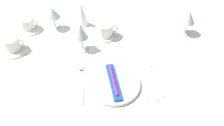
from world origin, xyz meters
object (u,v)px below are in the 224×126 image
Objects in this scene: dinner_knife at (145,80)px; wine_glass_right at (53,14)px; fork_outer at (81,82)px; wine_glass_left at (81,33)px; spoon_dessert at (157,75)px; napkin_folded at (82,14)px; toothbrush_package at (114,81)px; wine_glass_centre at (188,18)px; dinner_plate at (113,84)px; coffee_cup_left at (105,29)px; spoon_soup at (152,76)px; coffee_cup_right at (12,44)px; coffee_cup_far at (28,23)px.

dinner_knife is 0.62m from wine_glass_right.
wine_glass_left reaches higher than fork_outer.
napkin_folded reaches higher than spoon_dessert.
wine_glass_left reaches higher than toothbrush_package.
wine_glass_centre reaches higher than fork_outer.
wine_glass_left is (-0.15, 0.25, 0.10)m from dinner_plate.
coffee_cup_left is 0.77× the size of wine_glass_centre.
spoon_soup is at bearing -169.33° from spoon_dessert.
toothbrush_package is at bearing -59.83° from wine_glass_left.
spoon_dessert is 0.74m from coffee_cup_right.
toothbrush_package is at bearing -86.10° from coffee_cup_left.
napkin_folded reaches higher than toothbrush_package.
napkin_folded is at bearing 90.68° from fork_outer.
coffee_cup_right is 0.69× the size of napkin_folded.
wine_glass_left reaches higher than coffee_cup_left.
fork_outer is (-0.15, 0.03, -0.02)m from toothbrush_package.
fork_outer is 2.41× the size of coffee_cup_far.
napkin_folded is (-0.15, 0.46, 0.05)m from toothbrush_package.
wine_glass_left is (-0.29, 0.23, 0.10)m from dinner_knife.
spoon_soup is 2.01× the size of coffee_cup_left.
wine_glass_right reaches higher than spoon_soup.
dinner_plate is at bearing -54.90° from wine_glass_right.
fork_outer is 1.03× the size of spoon_soup.
coffee_cup_right is at bearing -104.20° from coffee_cup_far.
toothbrush_package is 0.55m from wine_glass_centre.
wine_glass_right is at bearing -170.88° from napkin_folded.
coffee_cup_far is (-0.64, 0.39, 0.04)m from spoon_soup.
fork_outer is 1.60× the size of wine_glass_centre.
spoon_dessert is (0.06, 0.03, -0.00)m from dinner_knife.
dinner_plate is 0.49m from napkin_folded.
wine_glass_left is (0.35, -0.01, 0.06)m from coffee_cup_right.
fork_outer is at bearing -89.32° from napkin_folded.
spoon_dessert is 1.39× the size of wine_glass_centre.
fork_outer is at bearing -68.64° from wine_glass_right.
wine_glass_centre reaches higher than spoon_soup.
coffee_cup_right is (-0.50, 0.26, 0.04)m from dinner_plate.
toothbrush_package is at bearing -167.09° from spoon_dessert.
wine_glass_left is 0.24m from wine_glass_right.
wine_glass_right reaches higher than dinner_plate.
dinner_plate is 0.19m from spoon_soup.
wine_glass_left is at bearing -170.19° from wine_glass_centre.
wine_glass_centre is at bearing 50.39° from dinner_knife.
napkin_folded is at bearing 9.12° from wine_glass_right.
dinner_knife is (0.15, 0.02, -0.01)m from dinner_plate.
wine_glass_right is (-0.31, 0.44, 0.07)m from toothbrush_package.
spoon_soup is 1.55× the size of wine_glass_centre.
napkin_folded is at bearing 108.15° from dinner_plate.
coffee_cup_right reaches higher than spoon_dessert.
spoon_dessert is 0.38m from wine_glass_centre.
wine_glass_right is at bearing 2.16° from coffee_cup_far.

